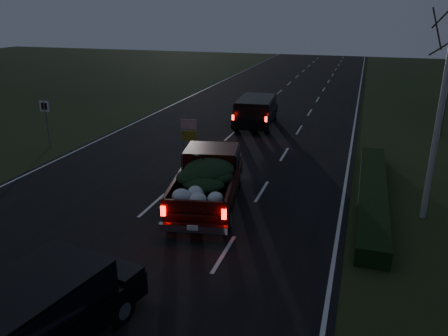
% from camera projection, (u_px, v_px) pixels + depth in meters
% --- Properties ---
extents(ground, '(120.00, 120.00, 0.00)m').
position_uv_depth(ground, '(152.00, 205.00, 16.27)').
color(ground, black).
rests_on(ground, ground).
extents(road_asphalt, '(14.00, 120.00, 0.02)m').
position_uv_depth(road_asphalt, '(152.00, 205.00, 16.26)').
color(road_asphalt, black).
rests_on(road_asphalt, ground).
extents(hedge_row, '(1.00, 10.00, 0.60)m').
position_uv_depth(hedge_row, '(373.00, 193.00, 16.62)').
color(hedge_row, black).
rests_on(hedge_row, ground).
extents(route_sign, '(0.55, 0.08, 2.50)m').
position_uv_depth(route_sign, '(46.00, 116.00, 22.61)').
color(route_sign, gray).
rests_on(route_sign, ground).
extents(pickup_truck, '(3.06, 5.78, 2.88)m').
position_uv_depth(pickup_truck, '(208.00, 177.00, 16.03)').
color(pickup_truck, '#370C07').
rests_on(pickup_truck, ground).
extents(lead_suv, '(2.52, 5.22, 1.46)m').
position_uv_depth(lead_suv, '(256.00, 109.00, 26.95)').
color(lead_suv, black).
rests_on(lead_suv, ground).
extents(rear_suv, '(2.93, 5.18, 1.40)m').
position_uv_depth(rear_suv, '(26.00, 316.00, 8.78)').
color(rear_suv, black).
rests_on(rear_suv, ground).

